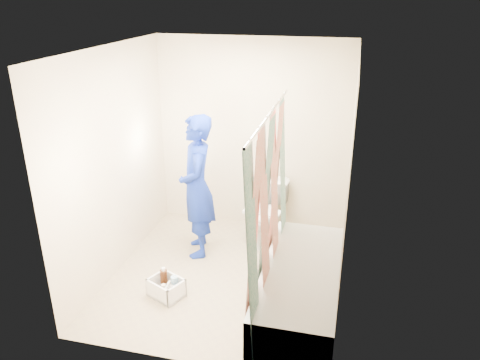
% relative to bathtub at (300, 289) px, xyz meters
% --- Properties ---
extents(floor, '(2.60, 2.60, 0.00)m').
position_rel_bathtub_xyz_m(floor, '(-0.85, 0.43, -0.27)').
color(floor, '#9D8B6F').
rests_on(floor, ground).
extents(ceiling, '(2.40, 2.60, 0.02)m').
position_rel_bathtub_xyz_m(ceiling, '(-0.85, 0.43, 2.13)').
color(ceiling, white).
rests_on(ceiling, wall_back).
extents(wall_back, '(2.40, 0.02, 2.40)m').
position_rel_bathtub_xyz_m(wall_back, '(-0.85, 1.73, 0.93)').
color(wall_back, beige).
rests_on(wall_back, ground).
extents(wall_front, '(2.40, 0.02, 2.40)m').
position_rel_bathtub_xyz_m(wall_front, '(-0.85, -0.88, 0.93)').
color(wall_front, beige).
rests_on(wall_front, ground).
extents(wall_left, '(0.02, 2.60, 2.40)m').
position_rel_bathtub_xyz_m(wall_left, '(-2.05, 0.43, 0.93)').
color(wall_left, beige).
rests_on(wall_left, ground).
extents(wall_right, '(0.02, 2.60, 2.40)m').
position_rel_bathtub_xyz_m(wall_right, '(0.35, 0.43, 0.93)').
color(wall_right, beige).
rests_on(wall_right, ground).
extents(bathtub, '(0.70, 1.75, 0.50)m').
position_rel_bathtub_xyz_m(bathtub, '(0.00, 0.00, 0.00)').
color(bathtub, silver).
rests_on(bathtub, ground).
extents(curtain_rod, '(0.02, 1.90, 0.02)m').
position_rel_bathtub_xyz_m(curtain_rod, '(-0.33, 0.00, 1.68)').
color(curtain_rod, silver).
rests_on(curtain_rod, wall_back).
extents(shower_curtain, '(0.06, 1.75, 1.80)m').
position_rel_bathtub_xyz_m(shower_curtain, '(-0.33, 0.00, 0.75)').
color(shower_curtain, white).
rests_on(shower_curtain, curtain_rod).
extents(toilet, '(0.50, 0.76, 0.72)m').
position_rel_bathtub_xyz_m(toilet, '(-0.59, 1.33, 0.09)').
color(toilet, white).
rests_on(toilet, ground).
extents(tank_lid, '(0.47, 0.25, 0.03)m').
position_rel_bathtub_xyz_m(tank_lid, '(-0.61, 1.22, 0.15)').
color(tank_lid, white).
rests_on(tank_lid, toilet).
extents(tank_internals, '(0.18, 0.06, 0.24)m').
position_rel_bathtub_xyz_m(tank_internals, '(-0.60, 1.53, 0.44)').
color(tank_internals, black).
rests_on(tank_internals, toilet).
extents(plumber, '(0.58, 0.71, 1.66)m').
position_rel_bathtub_xyz_m(plumber, '(-1.29, 0.86, 0.56)').
color(plumber, '#0F2C9A').
rests_on(plumber, ground).
extents(cleaning_caddy, '(0.40, 0.37, 0.25)m').
position_rel_bathtub_xyz_m(cleaning_caddy, '(-1.33, -0.07, -0.18)').
color(cleaning_caddy, white).
rests_on(cleaning_caddy, ground).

